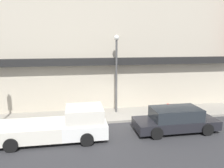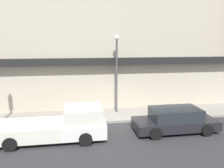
% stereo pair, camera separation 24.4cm
% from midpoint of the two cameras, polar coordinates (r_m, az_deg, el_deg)
% --- Properties ---
extents(ground_plane, '(80.00, 80.00, 0.00)m').
position_cam_midpoint_polar(ground_plane, '(14.25, 2.75, -10.11)').
color(ground_plane, '#2D2D30').
extents(sidewalk, '(36.00, 2.76, 0.15)m').
position_cam_midpoint_polar(sidewalk, '(15.50, 1.72, -8.06)').
color(sidewalk, gray).
rests_on(sidewalk, ground).
extents(building, '(19.80, 3.80, 10.53)m').
position_cam_midpoint_polar(building, '(17.51, 0.13, 7.68)').
color(building, '#BCB29E').
rests_on(building, ground).
extents(pickup_truck, '(5.75, 2.30, 1.71)m').
position_cam_midpoint_polar(pickup_truck, '(12.10, -13.15, -10.48)').
color(pickup_truck, white).
rests_on(pickup_truck, ground).
extents(parked_car, '(4.77, 2.05, 1.38)m').
position_cam_midpoint_polar(parked_car, '(13.31, 16.64, -9.00)').
color(parked_car, black).
rests_on(parked_car, ground).
extents(fire_hydrant, '(0.21, 0.21, 0.75)m').
position_cam_midpoint_polar(fire_hydrant, '(15.81, 14.86, -6.33)').
color(fire_hydrant, red).
rests_on(fire_hydrant, sidewalk).
extents(street_lamp, '(0.36, 0.36, 5.44)m').
position_cam_midpoint_polar(street_lamp, '(15.16, 1.68, 5.02)').
color(street_lamp, '#4C4C4C').
rests_on(street_lamp, sidewalk).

